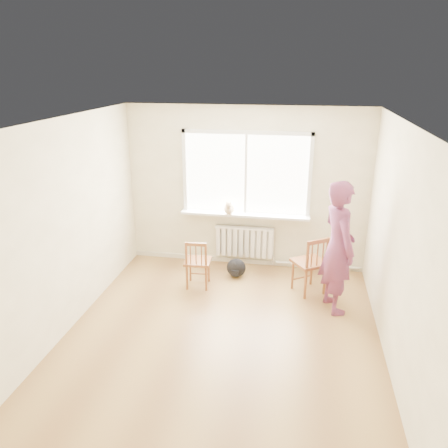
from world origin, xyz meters
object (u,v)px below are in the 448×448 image
at_px(chair_left, 197,264).
at_px(person, 338,247).
at_px(chair_right, 312,265).
at_px(cat, 229,208).
at_px(backpack, 236,268).

relative_size(chair_left, person, 0.42).
distance_m(chair_left, chair_right, 1.73).
distance_m(person, cat, 2.02).
bearing_deg(chair_left, chair_right, 179.70).
distance_m(person, backpack, 1.85).
xyz_separation_m(cat, backpack, (0.18, -0.36, -0.90)).
xyz_separation_m(chair_right, person, (0.32, -0.39, 0.47)).
relative_size(chair_right, person, 0.49).
xyz_separation_m(chair_left, backpack, (0.54, 0.46, -0.24)).
xyz_separation_m(chair_right, cat, (-1.37, 0.70, 0.59)).
relative_size(chair_right, cat, 2.35).
relative_size(person, cat, 4.78).
height_order(chair_left, person, person).
bearing_deg(chair_right, chair_left, -30.37).
bearing_deg(cat, person, -36.58).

